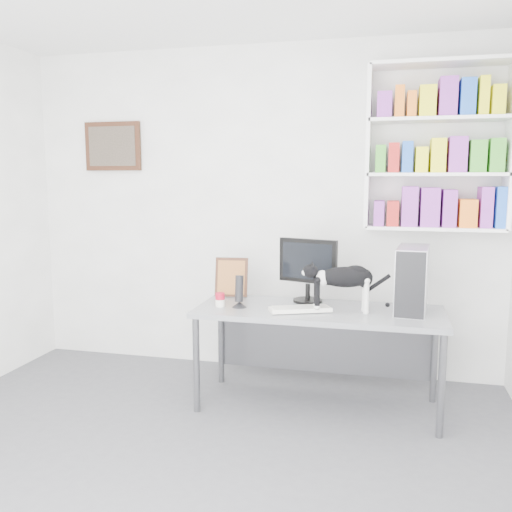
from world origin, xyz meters
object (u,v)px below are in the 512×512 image
(bookshelf, at_px, (437,147))
(monitor, at_px, (308,270))
(leaning_print, at_px, (231,276))
(cat, at_px, (343,289))
(speaker, at_px, (239,291))
(pc_tower, at_px, (412,279))
(desk, at_px, (318,358))
(keyboard, at_px, (300,309))
(soup_can, at_px, (220,300))

(bookshelf, relative_size, monitor, 2.59)
(leaning_print, bearing_deg, cat, -25.26)
(monitor, xyz_separation_m, speaker, (-0.45, -0.28, -0.12))
(monitor, distance_m, cat, 0.39)
(pc_tower, height_order, cat, pc_tower)
(desk, xyz_separation_m, leaning_print, (-0.71, 0.26, 0.51))
(bookshelf, height_order, keyboard, bookshelf)
(keyboard, relative_size, leaning_print, 1.34)
(soup_can, bearing_deg, cat, 1.96)
(monitor, distance_m, pc_tower, 0.74)
(speaker, bearing_deg, cat, 0.11)
(leaning_print, bearing_deg, monitor, -10.65)
(monitor, bearing_deg, soup_can, -137.15)
(speaker, relative_size, cat, 0.45)
(desk, distance_m, pc_tower, 0.86)
(pc_tower, bearing_deg, keyboard, -160.33)
(monitor, bearing_deg, leaning_print, -168.45)
(keyboard, distance_m, pc_tower, 0.79)
(pc_tower, relative_size, leaning_print, 1.43)
(monitor, height_order, leaning_print, monitor)
(pc_tower, xyz_separation_m, soup_can, (-1.32, -0.17, -0.17))
(bookshelf, distance_m, pc_tower, 1.05)
(monitor, relative_size, leaning_print, 1.54)
(soup_can, bearing_deg, keyboard, -0.94)
(cat, bearing_deg, desk, 149.20)
(monitor, bearing_deg, speaker, -131.03)
(pc_tower, relative_size, speaker, 1.87)
(desk, bearing_deg, cat, -17.64)
(pc_tower, distance_m, leaning_print, 1.35)
(bookshelf, xyz_separation_m, monitor, (-0.89, -0.38, -0.90))
(pc_tower, relative_size, soup_can, 4.54)
(monitor, relative_size, speaker, 2.01)
(soup_can, bearing_deg, speaker, 2.59)
(bookshelf, height_order, speaker, bookshelf)
(keyboard, height_order, leaning_print, leaning_print)
(bookshelf, xyz_separation_m, cat, (-0.62, -0.64, -0.97))
(pc_tower, bearing_deg, monitor, 176.73)
(desk, relative_size, monitor, 3.57)
(speaker, relative_size, soup_can, 2.43)
(desk, xyz_separation_m, monitor, (-0.11, 0.21, 0.60))
(desk, distance_m, speaker, 0.74)
(soup_can, distance_m, cat, 0.87)
(desk, bearing_deg, speaker, -171.80)
(soup_can, bearing_deg, desk, 6.92)
(speaker, height_order, cat, cat)
(speaker, bearing_deg, bookshelf, 24.56)
(keyboard, height_order, pc_tower, pc_tower)
(bookshelf, bearing_deg, keyboard, -143.10)
(speaker, height_order, leaning_print, leaning_print)
(keyboard, xyz_separation_m, cat, (0.29, 0.04, 0.15))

